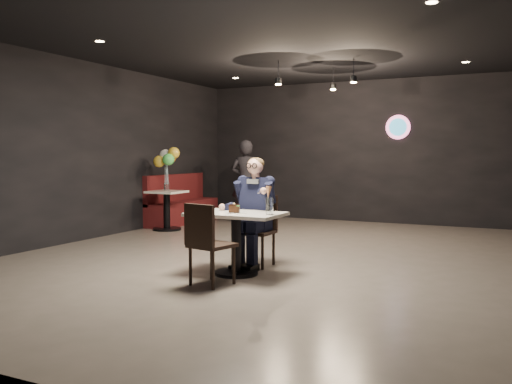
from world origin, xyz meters
The scene contains 17 objects.
floor centered at (0.00, 0.00, 0.00)m, with size 9.00×9.00×0.00m, color #70655D.
wall_sign centered at (0.80, 4.47, 2.00)m, with size 0.50×0.06×0.50m, color pink, non-canonical shape.
pendant_lights centered at (0.00, 2.00, 2.88)m, with size 1.40×1.20×0.36m, color black.
main_table centered at (0.03, -1.21, 0.38)m, with size 1.10×0.70×0.75m, color white.
chair_far centered at (0.03, -0.66, 0.46)m, with size 0.42×0.46×0.92m, color black.
chair_near centered at (0.03, -1.77, 0.46)m, with size 0.42×0.46×0.92m, color black.
seated_man centered at (0.03, -0.66, 0.72)m, with size 0.60×0.80×1.44m, color black.
dessert_plate centered at (0.09, -1.27, 0.76)m, with size 0.20×0.20×0.01m, color white.
cake_slice centered at (0.06, -1.30, 0.80)m, with size 0.12×0.10×0.08m, color black.
mint_leaf centered at (0.12, -1.33, 0.84)m, with size 0.06×0.04×0.01m, color green.
sundae_glass centered at (0.49, -1.24, 0.85)m, with size 0.09×0.09×0.20m, color silver.
wafer_cone centered at (0.48, -1.25, 1.00)m, with size 0.07×0.07×0.15m, color tan.
booth_bench centered at (-3.25, 2.60, 0.51)m, with size 0.51×2.05×1.02m, color #450F0E.
side_table centered at (-2.95, 1.60, 0.39)m, with size 0.62×0.62×0.77m, color white.
balloon_vase centered at (-2.95, 1.60, 0.83)m, with size 0.10×0.10×0.15m, color silver.
balloon_bunch centered at (-2.95, 1.60, 1.23)m, with size 0.41×0.41×0.67m, color gold.
passerby centered at (-2.10, 3.25, 0.87)m, with size 0.64×0.42×1.74m, color black.
Camera 1 is at (3.05, -6.89, 1.44)m, focal length 38.00 mm.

